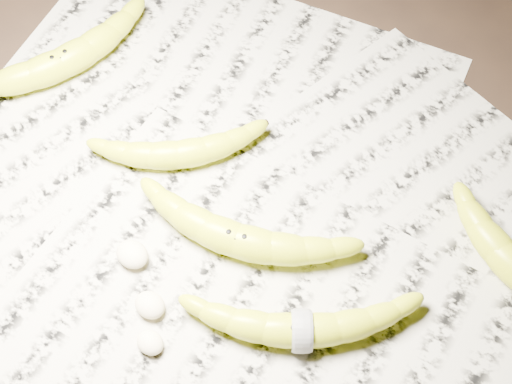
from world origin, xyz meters
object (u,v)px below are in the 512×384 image
Objects in this scene: banana_left_b at (179,153)px; banana_center at (238,239)px; banana_taped at (302,330)px; banana_left_a at (60,61)px.

banana_center is (0.13, -0.04, 0.00)m from banana_left_b.
banana_left_b is at bearing 122.18° from banana_taped.
banana_center is 1.00× the size of banana_taped.
banana_taped is (0.24, -0.08, 0.00)m from banana_left_b.
banana_center is (0.33, -0.05, -0.00)m from banana_left_a.
banana_left_a is 1.07× the size of banana_center.
banana_taped is at bearing -83.41° from banana_left_a.
banana_taped is at bearing -38.33° from banana_center.
banana_center is at bearing 122.83° from banana_taped.
banana_left_b is 0.82× the size of banana_taped.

